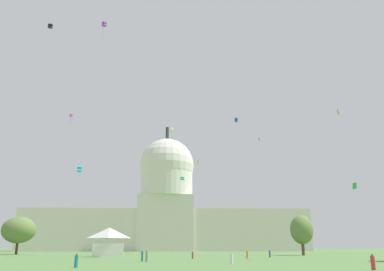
# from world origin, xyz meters

# --- Properties ---
(capitol_building) EXTENTS (143.95, 28.65, 65.01)m
(capitol_building) POSITION_xyz_m (-5.45, 170.99, 20.54)
(capitol_building) COLOR silver
(capitol_building) RESTS_ON ground_plane
(event_tent) EXTENTS (7.69, 5.69, 6.55)m
(event_tent) POSITION_xyz_m (-15.72, 59.64, 3.30)
(event_tent) COLOR white
(event_tent) RESTS_ON ground_plane
(tree_east_mid) EXTENTS (9.08, 9.44, 10.54)m
(tree_east_mid) POSITION_xyz_m (33.93, 72.95, 6.66)
(tree_east_mid) COLOR brown
(tree_east_mid) RESTS_ON ground_plane
(tree_west_far) EXTENTS (10.36, 9.47, 11.04)m
(tree_west_far) POSITION_xyz_m (-47.72, 88.89, 7.09)
(tree_west_far) COLOR #42301E
(tree_west_far) RESTS_ON ground_plane
(person_teal_back_center) EXTENTS (0.36, 0.36, 1.81)m
(person_teal_back_center) POSITION_xyz_m (-5.55, 30.96, 0.86)
(person_teal_back_center) COLOR #1E757A
(person_teal_back_center) RESTS_ON ground_plane
(person_denim_front_right) EXTENTS (0.55, 0.55, 1.65)m
(person_denim_front_right) POSITION_xyz_m (20.54, 54.27, 0.75)
(person_denim_front_right) COLOR #3D5684
(person_denim_front_right) RESTS_ON ground_plane
(person_teal_front_left) EXTENTS (0.54, 0.54, 1.55)m
(person_teal_front_left) POSITION_xyz_m (-11.50, 12.06, 0.70)
(person_teal_front_left) COLOR #1E757A
(person_teal_front_left) RESTS_ON ground_plane
(person_white_near_tent) EXTENTS (0.47, 0.47, 1.45)m
(person_white_near_tent) POSITION_xyz_m (7.70, 22.29, 0.65)
(person_white_near_tent) COLOR silver
(person_white_near_tent) RESTS_ON ground_plane
(person_grey_mid_right) EXTENTS (0.51, 0.51, 1.79)m
(person_grey_mid_right) POSITION_xyz_m (-4.67, 28.49, 0.83)
(person_grey_mid_right) COLOR gray
(person_grey_mid_right) RESTS_ON ground_plane
(person_red_deep_crowd) EXTENTS (0.45, 0.45, 1.53)m
(person_red_deep_crowd) POSITION_xyz_m (3.12, 44.45, 0.71)
(person_red_deep_crowd) COLOR red
(person_red_deep_crowd) RESTS_ON ground_plane
(person_red_lawn_far_left) EXTENTS (0.56, 0.56, 1.61)m
(person_red_lawn_far_left) POSITION_xyz_m (20.01, 6.00, 0.72)
(person_red_lawn_far_left) COLOR red
(person_red_lawn_far_left) RESTS_ON ground_plane
(person_orange_near_tree_west) EXTENTS (0.56, 0.56, 1.54)m
(person_orange_near_tree_west) POSITION_xyz_m (14.38, 47.70, 0.69)
(person_orange_near_tree_west) COLOR orange
(person_orange_near_tree_west) RESTS_ON ground_plane
(kite_orange_mid) EXTENTS (0.50, 1.11, 1.04)m
(kite_orange_mid) POSITION_xyz_m (32.38, 38.74, 28.53)
(kite_orange_mid) COLOR orange
(kite_blue_high) EXTENTS (1.38, 1.42, 1.39)m
(kite_blue_high) POSITION_xyz_m (20.82, 96.87, 45.55)
(kite_blue_high) COLOR blue
(kite_cyan_mid) EXTENTS (1.36, 1.42, 2.62)m
(kite_cyan_mid) POSITION_xyz_m (-23.73, 59.77, 20.47)
(kite_cyan_mid) COLOR #33BCDB
(kite_black_high) EXTENTS (0.87, 0.93, 1.08)m
(kite_black_high) POSITION_xyz_m (-28.10, 41.98, 48.68)
(kite_black_high) COLOR black
(kite_green_low) EXTENTS (0.43, 0.95, 1.06)m
(kite_green_low) POSITION_xyz_m (28.61, 26.84, 11.74)
(kite_green_low) COLOR green
(kite_violet_high) EXTENTS (1.28, 1.28, 4.28)m
(kite_violet_high) POSITION_xyz_m (-18.41, 51.34, 55.12)
(kite_violet_high) COLOR purple
(kite_pink_high) EXTENTS (0.62, 0.80, 2.78)m
(kite_pink_high) POSITION_xyz_m (33.29, 118.09, 44.22)
(kite_pink_high) COLOR pink
(kite_magenta_mid) EXTENTS (0.68, 0.52, 2.27)m
(kite_magenta_mid) POSITION_xyz_m (-23.92, 48.94, 30.28)
(kite_magenta_mid) COLOR #D1339E
(kite_turquoise_mid) EXTENTS (1.39, 1.41, 1.18)m
(kite_turquoise_mid) POSITION_xyz_m (1.85, 101.06, 25.16)
(kite_turquoise_mid) COLOR teal
(kite_lime_mid) EXTENTS (0.74, 0.38, 4.15)m
(kite_lime_mid) POSITION_xyz_m (7.25, 99.37, 30.22)
(kite_lime_mid) COLOR #8CD133
(kite_yellow_high) EXTENTS (0.73, 0.65, 3.95)m
(kite_yellow_high) POSITION_xyz_m (-1.84, 98.26, 42.02)
(kite_yellow_high) COLOR yellow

